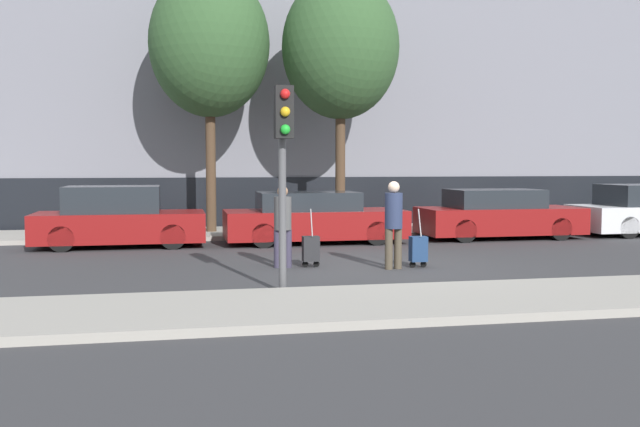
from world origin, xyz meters
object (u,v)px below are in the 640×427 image
(bare_tree_down_street, at_px, (210,44))
(pedestrian_right, at_px, (394,219))
(parked_car_2, at_px, (498,215))
(pedestrian_left, at_px, (283,222))
(bare_tree_near_crossing, at_px, (341,48))
(parked_car_1, at_px, (313,219))
(parked_car_0, at_px, (118,219))
(trolley_left, at_px, (311,249))
(trolley_right, at_px, (418,249))
(traffic_light, at_px, (283,146))

(bare_tree_down_street, bearing_deg, pedestrian_right, -66.66)
(parked_car_2, relative_size, pedestrian_left, 2.72)
(parked_car_2, xyz_separation_m, bare_tree_near_crossing, (-3.98, 1.82, 4.64))
(parked_car_2, xyz_separation_m, pedestrian_right, (-4.49, -4.85, 0.33))
(bare_tree_down_street, bearing_deg, parked_car_2, -17.09)
(parked_car_1, height_order, bare_tree_near_crossing, bare_tree_near_crossing)
(parked_car_0, relative_size, trolley_left, 3.52)
(parked_car_0, relative_size, pedestrian_right, 2.39)
(parked_car_1, xyz_separation_m, bare_tree_near_crossing, (1.16, 1.93, 4.65))
(pedestrian_left, distance_m, trolley_left, 0.77)
(trolley_left, xyz_separation_m, pedestrian_right, (1.51, -0.57, 0.60))
(parked_car_2, height_order, trolley_right, parked_car_2)
(pedestrian_right, bearing_deg, traffic_light, 30.21)
(traffic_light, xyz_separation_m, bare_tree_down_street, (-0.64, 9.34, 3.03))
(bare_tree_near_crossing, distance_m, bare_tree_down_street, 3.65)
(bare_tree_down_street, bearing_deg, traffic_light, -86.07)
(bare_tree_down_street, bearing_deg, pedestrian_left, -80.97)
(parked_car_0, bearing_deg, trolley_right, -38.60)
(parked_car_1, bearing_deg, bare_tree_near_crossing, 58.92)
(parked_car_2, xyz_separation_m, trolley_right, (-3.95, -4.75, -0.27))
(parked_car_0, height_order, parked_car_1, parked_car_0)
(parked_car_2, relative_size, traffic_light, 1.35)
(pedestrian_left, distance_m, pedestrian_right, 2.15)
(traffic_light, xyz_separation_m, bare_tree_near_crossing, (2.97, 8.83, 2.97))
(parked_car_1, bearing_deg, pedestrian_left, -108.83)
(pedestrian_right, xyz_separation_m, bare_tree_near_crossing, (0.51, 6.68, 4.31))
(parked_car_0, distance_m, bare_tree_near_crossing, 7.75)
(pedestrian_left, xyz_separation_m, trolley_right, (2.60, -0.51, -0.54))
(parked_car_0, height_order, trolley_right, parked_car_0)
(pedestrian_left, relative_size, traffic_light, 0.50)
(parked_car_2, distance_m, trolley_left, 7.38)
(pedestrian_left, height_order, pedestrian_right, pedestrian_right)
(pedestrian_right, bearing_deg, pedestrian_left, -27.55)
(traffic_light, relative_size, bare_tree_down_street, 0.44)
(pedestrian_left, height_order, trolley_left, pedestrian_left)
(parked_car_2, bearing_deg, traffic_light, -134.80)
(trolley_left, height_order, trolley_right, trolley_right)
(parked_car_2, height_order, traffic_light, traffic_light)
(bare_tree_near_crossing, bearing_deg, bare_tree_down_street, 171.93)
(parked_car_1, relative_size, pedestrian_right, 2.71)
(parked_car_2, height_order, pedestrian_right, pedestrian_right)
(pedestrian_left, xyz_separation_m, trolley_left, (0.55, -0.04, -0.54))
(parked_car_1, height_order, bare_tree_down_street, bare_tree_down_street)
(parked_car_2, height_order, trolley_left, parked_car_2)
(bare_tree_near_crossing, xyz_separation_m, bare_tree_down_street, (-3.62, 0.51, 0.07))
(parked_car_1, relative_size, bare_tree_down_street, 0.63)
(bare_tree_down_street, bearing_deg, parked_car_0, -136.01)
(parked_car_1, xyz_separation_m, bare_tree_down_street, (-2.45, 2.44, 4.72))
(trolley_right, height_order, bare_tree_down_street, bare_tree_down_street)
(trolley_right, distance_m, traffic_light, 4.23)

